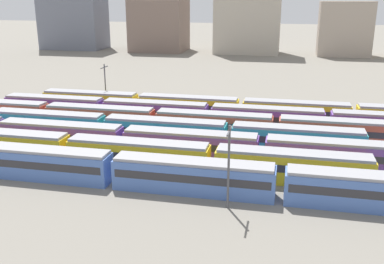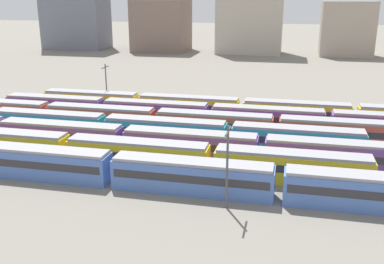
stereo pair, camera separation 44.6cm
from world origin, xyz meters
name	(u,v)px [view 2 (the right image)]	position (x,y,z in m)	size (l,w,h in m)	color
ground_plane	(33,134)	(0.00, 15.60, 0.00)	(600.00, 600.00, 0.00)	slate
train_track_0	(279,184)	(38.81, 0.00, 1.90)	(112.50, 3.06, 3.75)	#4C70BC
train_track_1	(138,155)	(21.19, 5.20, 1.90)	(55.80, 3.06, 3.75)	yellow
train_track_2	(190,145)	(26.74, 10.40, 1.90)	(93.60, 3.06, 3.75)	#6B429E
train_track_3	(165,131)	(21.79, 15.60, 1.90)	(55.80, 3.06, 3.75)	teal
train_track_4	(156,121)	(18.70, 20.80, 1.90)	(74.70, 3.06, 3.75)	#BC4C38
train_track_5	(210,115)	(26.54, 26.00, 1.90)	(74.70, 3.06, 3.75)	#6B429E
train_track_6	(355,115)	(50.03, 31.20, 1.90)	(112.50, 3.06, 3.75)	yellow
catenary_pole_0	(227,163)	(33.65, -2.98, 4.97)	(0.24, 3.20, 8.87)	#4C4C51
catenary_pole_1	(106,83)	(4.62, 34.25, 4.78)	(0.24, 3.20, 8.51)	#4C4C51
distant_building_0	(75,6)	(-47.67, 125.99, 17.06)	(24.67, 15.01, 34.11)	slate
distant_building_1	(162,26)	(-11.45, 125.99, 9.74)	(20.38, 18.39, 19.48)	#7A665B
distant_building_2	(250,8)	(22.90, 125.99, 16.50)	(23.84, 14.81, 32.99)	#B2A899
distant_building_3	(347,29)	(57.72, 125.99, 9.57)	(18.28, 12.42, 19.15)	#A89989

